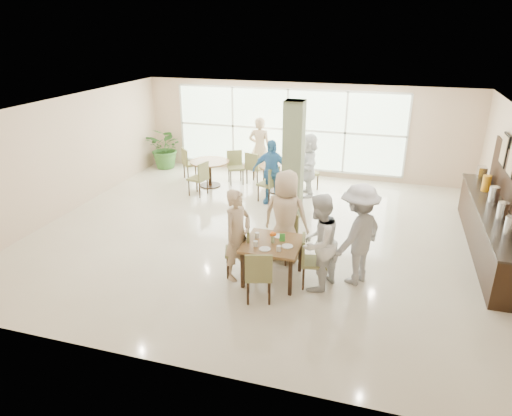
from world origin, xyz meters
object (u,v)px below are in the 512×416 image
(potted_plant, at_px, (166,148))
(teen_right, at_px, (318,243))
(teen_far, at_px, (286,217))
(adult_b, at_px, (308,165))
(adult_standing, at_px, (260,148))
(buffet_counter, at_px, (491,226))
(round_table_left, at_px, (210,167))
(teen_left, at_px, (238,235))
(round_table_right, at_px, (278,172))
(teen_standing, at_px, (358,235))
(main_table, at_px, (273,247))
(adult_a, at_px, (271,172))

(potted_plant, height_order, teen_right, teen_right)
(potted_plant, xyz_separation_m, teen_far, (5.11, -4.98, 0.26))
(adult_b, relative_size, adult_standing, 0.92)
(teen_far, bearing_deg, buffet_counter, -152.79)
(round_table_left, height_order, adult_b, adult_b)
(teen_left, bearing_deg, potted_plant, 59.56)
(teen_left, height_order, teen_far, teen_far)
(round_table_right, relative_size, teen_standing, 0.58)
(main_table, relative_size, adult_standing, 0.55)
(teen_standing, relative_size, adult_standing, 1.01)
(teen_standing, relative_size, adult_b, 1.09)
(round_table_right, relative_size, teen_far, 0.58)
(potted_plant, bearing_deg, adult_standing, -1.94)
(buffet_counter, distance_m, teen_right, 3.99)
(round_table_right, bearing_deg, teen_left, -84.81)
(teen_standing, xyz_separation_m, adult_a, (-2.49, 3.38, -0.09))
(main_table, height_order, buffet_counter, buffet_counter)
(round_table_right, height_order, adult_standing, adult_standing)
(round_table_right, distance_m, teen_left, 4.79)
(teen_right, bearing_deg, adult_standing, -134.14)
(teen_standing, distance_m, adult_standing, 6.28)
(round_table_left, bearing_deg, buffet_counter, -17.08)
(main_table, height_order, teen_standing, teen_standing)
(potted_plant, relative_size, adult_b, 0.78)
(teen_far, bearing_deg, adult_b, -80.23)
(potted_plant, bearing_deg, adult_a, -26.78)
(teen_right, relative_size, adult_a, 1.05)
(buffet_counter, height_order, potted_plant, buffet_counter)
(round_table_left, distance_m, teen_standing, 6.16)
(teen_left, relative_size, teen_far, 0.93)
(round_table_left, relative_size, teen_standing, 0.60)
(main_table, relative_size, buffet_counter, 0.22)
(buffet_counter, height_order, teen_left, buffet_counter)
(main_table, height_order, round_table_left, same)
(teen_right, relative_size, adult_standing, 0.95)
(potted_plant, xyz_separation_m, adult_a, (4.04, -2.04, 0.18))
(potted_plant, height_order, teen_standing, teen_standing)
(main_table, relative_size, potted_plant, 0.77)
(round_table_right, distance_m, teen_far, 4.03)
(buffet_counter, distance_m, adult_a, 5.21)
(potted_plant, bearing_deg, round_table_left, -31.99)
(main_table, relative_size, teen_left, 0.60)
(adult_a, relative_size, adult_b, 0.99)
(teen_standing, bearing_deg, main_table, -45.92)
(round_table_left, distance_m, adult_b, 2.84)
(potted_plant, bearing_deg, teen_standing, -39.70)
(round_table_left, height_order, teen_left, teen_left)
(potted_plant, bearing_deg, teen_right, -44.69)
(buffet_counter, relative_size, teen_standing, 2.51)
(adult_standing, bearing_deg, teen_standing, 120.29)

